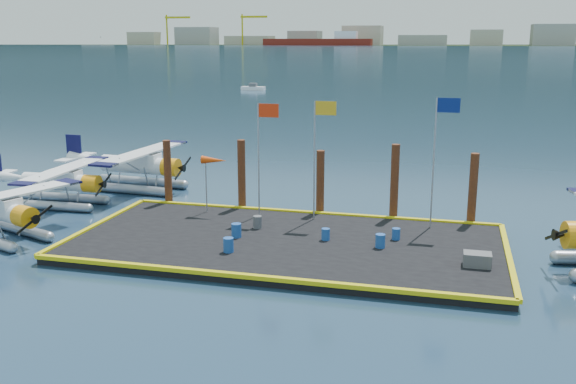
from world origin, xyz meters
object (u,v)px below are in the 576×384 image
crate (477,260)px  drum_5 (257,222)px  piling_0 (168,175)px  piling_1 (242,177)px  drum_4 (396,234)px  flagpole_yellow (318,142)px  seaplane_c (138,168)px  windsock (214,162)px  piling_2 (320,185)px  drum_3 (228,245)px  seaplane_b (59,184)px  piling_3 (394,185)px  piling_4 (473,192)px  drum_2 (326,234)px  flagpole_red (262,142)px  drum_0 (236,230)px  flagpole_blue (439,143)px  drum_1 (380,241)px

crate → drum_5: bearing=164.2°
piling_0 → piling_1: (4.50, 0.00, 0.10)m
drum_4 → flagpole_yellow: bearing=150.4°
seaplane_c → drum_5: seaplane_c is taller
piling_0 → crate: bearing=-21.9°
windsock → piling_2: (5.53, 1.60, -1.33)m
drum_3 → flagpole_yellow: size_ratio=0.11×
seaplane_b → piling_3: bearing=91.9°
piling_4 → drum_2: bearing=-143.6°
drum_3 → flagpole_red: bearing=92.2°
drum_0 → piling_0: (-6.07, 5.58, 1.27)m
flagpole_blue → piling_2: flagpole_blue is taller
seaplane_c → crate: size_ratio=8.43×
piling_3 → drum_0: bearing=-141.2°
piling_4 → drum_3: bearing=-143.7°
drum_5 → piling_2: size_ratio=0.16×
drum_0 → flagpole_blue: (9.12, 3.98, 3.95)m
drum_5 → drum_3: bearing=-92.4°
drum_5 → piling_0: size_ratio=0.16×
drum_0 → piling_4: piling_4 is taller
drum_5 → windsock: (-3.13, 2.29, 2.51)m
seaplane_b → piling_2: size_ratio=2.22×
drum_1 → flagpole_yellow: (-3.72, 3.83, 3.80)m
drum_1 → flagpole_red: flagpole_red is taller
crate → flagpole_red: size_ratio=0.19×
piling_4 → piling_3: bearing=180.0°
drum_1 → windsock: bearing=157.9°
drum_3 → piling_1: 8.10m
drum_0 → windsock: size_ratio=0.21×
drum_4 → piling_1: piling_1 is taller
drum_3 → seaplane_c: bearing=131.9°
piling_0 → flagpole_red: bearing=-14.5°
flagpole_yellow → piling_2: 3.07m
drum_4 → drum_3: bearing=-152.3°
seaplane_b → piling_0: bearing=98.9°
piling_4 → crate: bearing=-89.0°
crate → seaplane_b: bearing=166.4°
drum_4 → piling_0: (-13.51, 4.04, 1.33)m
drum_0 → piling_2: 6.40m
drum_0 → piling_1: size_ratio=0.16×
seaplane_b → seaplane_c: (2.55, 4.94, 0.18)m
seaplane_c → drum_3: seaplane_c is taller
seaplane_c → drum_1: (16.78, -9.18, -0.78)m
drum_1 → windsock: 10.50m
crate → piling_0: bearing=158.1°
drum_0 → flagpole_red: (0.14, 3.98, 3.66)m
piling_1 → piling_2: 4.50m
seaplane_b → drum_4: (19.92, -2.86, -0.64)m
windsock → drum_3: bearing=-64.2°
drum_0 → piling_2: size_ratio=0.18×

